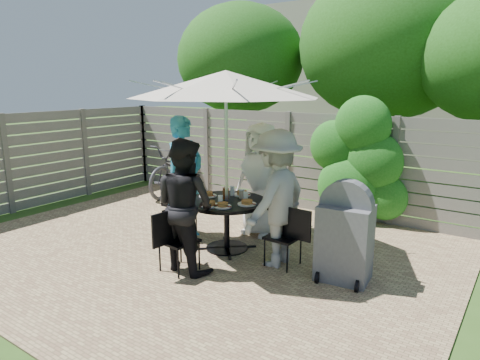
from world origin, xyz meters
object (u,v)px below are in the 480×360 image
Objects in this scene: glass_back at (232,191)px; chair_left at (180,220)px; chair_right at (284,249)px; person_back at (260,180)px; patio_table at (227,215)px; plate_front at (210,204)px; plate_back at (242,194)px; chair_back at (265,215)px; glass_right at (246,197)px; bicycle at (182,168)px; syrup_jug at (226,193)px; plate_right at (247,203)px; chair_front at (179,253)px; umbrella at (226,84)px; person_front at (185,205)px; coffee_cup at (242,194)px; bbq_grill at (345,236)px; person_right at (276,199)px; glass_front at (220,201)px; plate_left at (208,195)px; plate_extra at (223,205)px; person_left at (185,178)px.

chair_left is at bearing -166.05° from glass_back.
person_back is at bearing -41.61° from chair_right.
plate_front reaches higher than patio_table.
plate_back is (0.02, 0.36, 0.25)m from patio_table.
chair_back reaches higher than glass_back.
bicycle reaches higher than glass_right.
syrup_jug is (-0.32, -0.04, 0.01)m from glass_right.
chair_back is 1.14m from plate_right.
chair_front is 3.28× the size of plate_back.
umbrella is 1.56m from glass_right.
coffee_cup is at bearing -95.44° from person_front.
bbq_grill is (1.49, -0.07, -0.24)m from glass_right.
person_right reaches higher than glass_right.
glass_front is at bearing -70.90° from umbrella.
chair_right is 4.32m from bicycle.
umbrella is 3.92m from bicycle.
syrup_jug is at bearing 0.40° from chair_left.
chair_left is at bearing 177.16° from plate_left.
bicycle is (-2.73, 3.06, 0.30)m from chair_front.
bicycle is at bearing -43.95° from person_front.
plate_extra is at bearing 15.53° from plate_front.
glass_front is at bearing -105.52° from person_left.
glass_right is at bearing 19.10° from umbrella.
chair_back is 1.88m from person_front.
plate_right is 1.08× the size of plate_extra.
person_right is 0.59m from glass_right.
chair_front is 0.79m from plate_front.
bbq_grill is at bearing -2.76° from glass_right.
coffee_cup is (0.47, 0.20, 0.04)m from plate_left.
person_right reaches higher than glass_front.
bbq_grill reaches higher than glass_right.
bbq_grill reaches higher than plate_back.
bicycle is at bearing 143.16° from syrup_jug.
person_front is 6.60× the size of plate_right.
chair_back is 3.76× the size of plate_right.
chair_front is at bearing -92.95° from umbrella.
glass_right reaches higher than plate_left.
glass_front is 0.48m from coffee_cup.
plate_right is 0.12× the size of bicycle.
plate_right is (0.72, -0.04, 0.00)m from plate_left.
plate_right is (0.41, 0.94, 0.51)m from chair_front.
plate_left is 1.00× the size of plate_front.
chair_right is at bearing -2.78° from chair_left.
bbq_grill is (1.80, 0.85, -0.28)m from person_front.
person_right reaches higher than coffee_cup.
umbrella is 3.22× the size of chair_front.
bicycle reaches higher than chair_left.
plate_right is (-0.47, 0.02, -0.13)m from person_right.
chair_right is at bearing -11.36° from glass_right.
glass_right is (0.17, 0.36, 0.00)m from glass_front.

